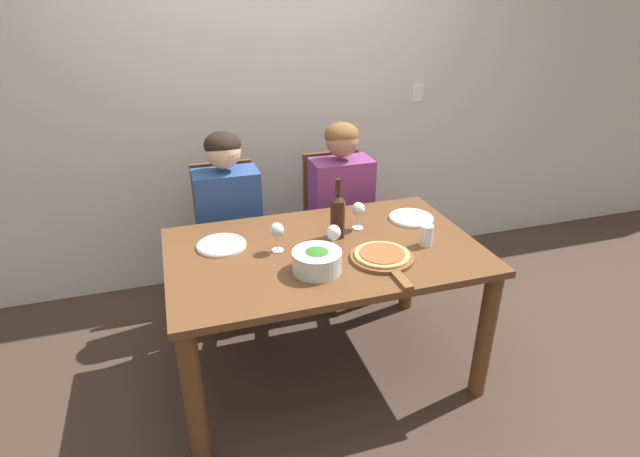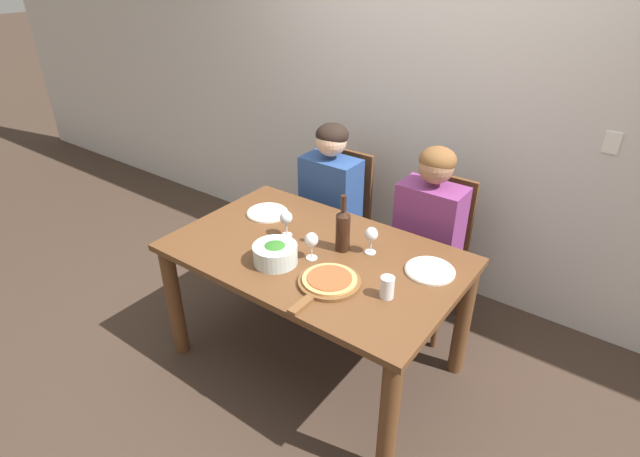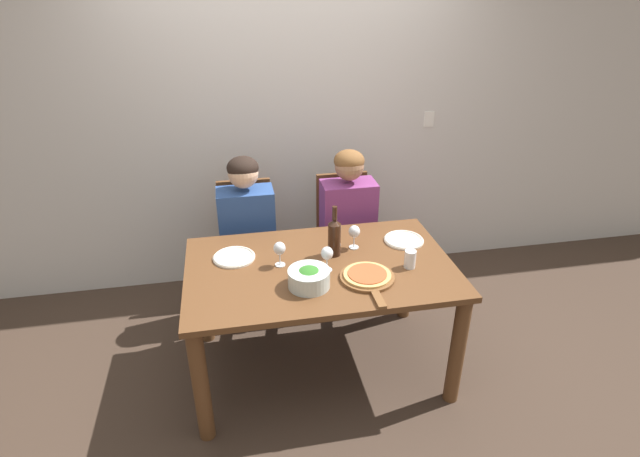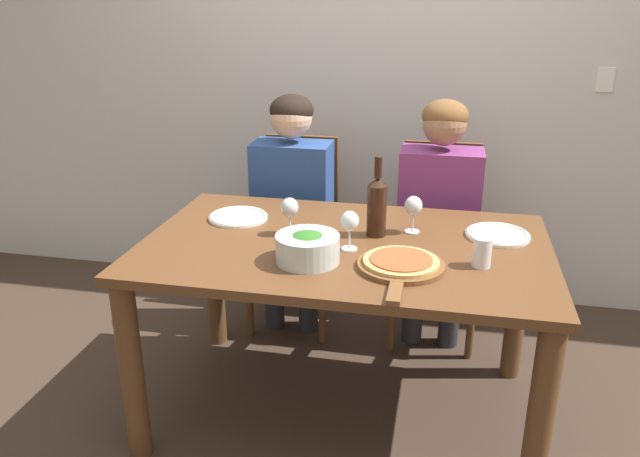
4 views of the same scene
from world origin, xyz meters
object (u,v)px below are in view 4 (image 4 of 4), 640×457
at_px(person_man, 439,203).
at_px(wine_glass_right, 413,207).
at_px(chair_left, 298,227).
at_px(broccoli_bowl, 308,248).
at_px(wine_glass_left, 290,209).
at_px(wine_bottle, 377,205).
at_px(water_tumbler, 482,252).
at_px(pizza_on_board, 401,265).
at_px(chair_right, 437,237).
at_px(dinner_plate_right, 498,234).
at_px(dinner_plate_left, 238,217).
at_px(wine_glass_centre, 350,223).
at_px(person_woman, 292,194).

xyz_separation_m(person_man, wine_glass_right, (-0.09, -0.51, 0.14)).
height_order(chair_left, person_man, person_man).
distance_m(chair_left, broccoli_bowl, 1.07).
bearing_deg(wine_glass_left, person_man, 48.09).
relative_size(chair_left, person_man, 0.80).
xyz_separation_m(wine_bottle, water_tumbler, (0.39, -0.22, -0.07)).
bearing_deg(pizza_on_board, wine_glass_left, 152.24).
distance_m(chair_left, water_tumbler, 1.30).
bearing_deg(broccoli_bowl, chair_right, 66.21).
xyz_separation_m(chair_right, dinner_plate_right, (0.24, -0.60, 0.26)).
distance_m(dinner_plate_right, wine_glass_left, 0.82).
relative_size(dinner_plate_left, wine_glass_centre, 1.64).
height_order(person_woman, broccoli_bowl, person_woman).
height_order(person_man, wine_glass_left, person_man).
relative_size(wine_glass_right, water_tumbler, 1.42).
distance_m(chair_left, person_man, 0.76).
distance_m(dinner_plate_left, water_tumbler, 1.03).
bearing_deg(wine_glass_right, broccoli_bowl, -133.29).
relative_size(chair_left, wine_bottle, 3.05).
xyz_separation_m(chair_left, chair_right, (0.72, 0.00, 0.00)).
xyz_separation_m(chair_left, broccoli_bowl, (0.28, -0.99, 0.31)).
xyz_separation_m(dinner_plate_left, wine_glass_right, (0.73, -0.01, 0.10)).
bearing_deg(wine_glass_left, dinner_plate_left, 153.45).
bearing_deg(dinner_plate_left, pizza_on_board, -27.33).
bearing_deg(water_tumbler, person_woman, 138.17).
distance_m(chair_right, broccoli_bowl, 1.12).
xyz_separation_m(broccoli_bowl, wine_glass_centre, (0.13, 0.14, 0.05)).
bearing_deg(person_woman, chair_left, 90.00).
bearing_deg(person_woman, wine_glass_centre, -60.92).
height_order(wine_glass_right, wine_glass_centre, same).
bearing_deg(water_tumbler, person_man, 101.75).
height_order(broccoli_bowl, wine_glass_left, wine_glass_left).
bearing_deg(person_woman, wine_glass_right, -39.11).
bearing_deg(chair_left, broccoli_bowl, -74.11).
height_order(wine_bottle, wine_glass_left, wine_bottle).
relative_size(wine_bottle, broccoli_bowl, 1.39).
distance_m(person_man, pizza_on_board, 0.88).
bearing_deg(wine_glass_right, person_woman, 140.89).
bearing_deg(wine_glass_left, pizza_on_board, -27.76).
height_order(person_woman, wine_glass_left, person_woman).
bearing_deg(dinner_plate_right, person_woman, 153.03).
distance_m(person_man, wine_glass_left, 0.86).
distance_m(dinner_plate_left, dinner_plate_right, 1.06).
distance_m(chair_left, wine_bottle, 0.92).
bearing_deg(wine_bottle, wine_glass_left, -169.61).
height_order(pizza_on_board, wine_glass_left, wine_glass_left).
xyz_separation_m(person_woman, wine_glass_left, (0.15, -0.63, 0.14)).
distance_m(person_man, dinner_plate_left, 0.96).
distance_m(broccoli_bowl, wine_glass_centre, 0.19).
bearing_deg(chair_left, wine_bottle, -54.53).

